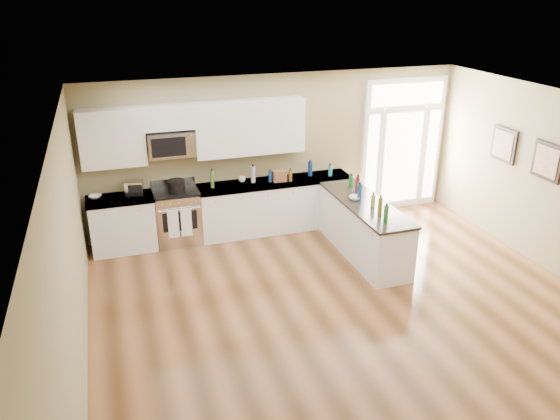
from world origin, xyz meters
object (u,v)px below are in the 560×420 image
at_px(peninsula_cabinet, 363,230).
at_px(stockpot, 176,186).
at_px(toaster_oven, 135,188).
at_px(kitchen_range, 178,216).

height_order(peninsula_cabinet, stockpot, stockpot).
height_order(stockpot, toaster_oven, toaster_oven).
bearing_deg(kitchen_range, peninsula_cabinet, -26.78).
relative_size(kitchen_range, stockpot, 3.65).
bearing_deg(toaster_oven, kitchen_range, 8.18).
relative_size(peninsula_cabinet, toaster_oven, 7.93).
bearing_deg(stockpot, kitchen_range, 106.15).
bearing_deg(stockpot, toaster_oven, 171.55).
bearing_deg(stockpot, peninsula_cabinet, -26.13).
relative_size(kitchen_range, toaster_oven, 3.69).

